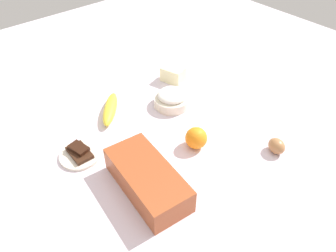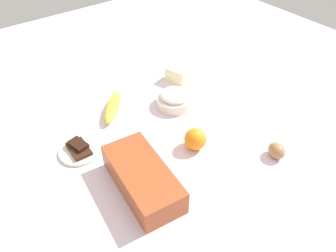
{
  "view_description": "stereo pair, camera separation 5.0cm",
  "coord_description": "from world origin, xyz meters",
  "px_view_note": "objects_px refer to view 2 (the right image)",
  "views": [
    {
      "loc": [
        -0.63,
        0.54,
        0.76
      ],
      "look_at": [
        0.0,
        0.0,
        0.04
      ],
      "focal_mm": 35.47,
      "sensor_mm": 36.0,
      "label": 1
    },
    {
      "loc": [
        -0.67,
        0.5,
        0.76
      ],
      "look_at": [
        0.0,
        0.0,
        0.04
      ],
      "focal_mm": 35.47,
      "sensor_mm": 36.0,
      "label": 2
    }
  ],
  "objects_px": {
    "banana": "(113,107)",
    "butter_block": "(178,74)",
    "loaf_pan": "(143,178)",
    "orange_fruit": "(195,139)",
    "egg_near_butter": "(277,151)",
    "chocolate_plate": "(79,150)",
    "flour_bowl": "(175,99)"
  },
  "relations": [
    {
      "from": "banana",
      "to": "butter_block",
      "type": "height_order",
      "value": "butter_block"
    },
    {
      "from": "loaf_pan",
      "to": "orange_fruit",
      "type": "bearing_deg",
      "value": -74.46
    },
    {
      "from": "orange_fruit",
      "to": "egg_near_butter",
      "type": "height_order",
      "value": "orange_fruit"
    },
    {
      "from": "chocolate_plate",
      "to": "banana",
      "type": "bearing_deg",
      "value": -58.0
    },
    {
      "from": "loaf_pan",
      "to": "butter_block",
      "type": "height_order",
      "value": "loaf_pan"
    },
    {
      "from": "chocolate_plate",
      "to": "flour_bowl",
      "type": "bearing_deg",
      "value": -88.21
    },
    {
      "from": "banana",
      "to": "orange_fruit",
      "type": "height_order",
      "value": "orange_fruit"
    },
    {
      "from": "egg_near_butter",
      "to": "chocolate_plate",
      "type": "distance_m",
      "value": 0.63
    },
    {
      "from": "orange_fruit",
      "to": "chocolate_plate",
      "type": "bearing_deg",
      "value": 56.45
    },
    {
      "from": "butter_block",
      "to": "chocolate_plate",
      "type": "xyz_separation_m",
      "value": [
        -0.14,
        0.51,
        -0.02
      ]
    },
    {
      "from": "flour_bowl",
      "to": "banana",
      "type": "bearing_deg",
      "value": 61.84
    },
    {
      "from": "flour_bowl",
      "to": "orange_fruit",
      "type": "height_order",
      "value": "orange_fruit"
    },
    {
      "from": "egg_near_butter",
      "to": "orange_fruit",
      "type": "bearing_deg",
      "value": 43.93
    },
    {
      "from": "banana",
      "to": "chocolate_plate",
      "type": "bearing_deg",
      "value": 122.0
    },
    {
      "from": "loaf_pan",
      "to": "orange_fruit",
      "type": "height_order",
      "value": "loaf_pan"
    },
    {
      "from": "egg_near_butter",
      "to": "banana",
      "type": "bearing_deg",
      "value": 29.9
    },
    {
      "from": "butter_block",
      "to": "egg_near_butter",
      "type": "height_order",
      "value": "butter_block"
    },
    {
      "from": "flour_bowl",
      "to": "egg_near_butter",
      "type": "bearing_deg",
      "value": -167.26
    },
    {
      "from": "banana",
      "to": "orange_fruit",
      "type": "distance_m",
      "value": 0.35
    },
    {
      "from": "flour_bowl",
      "to": "banana",
      "type": "xyz_separation_m",
      "value": [
        0.11,
        0.2,
        -0.01
      ]
    },
    {
      "from": "chocolate_plate",
      "to": "orange_fruit",
      "type": "bearing_deg",
      "value": -123.55
    },
    {
      "from": "flour_bowl",
      "to": "egg_near_butter",
      "type": "relative_size",
      "value": 2.24
    },
    {
      "from": "butter_block",
      "to": "banana",
      "type": "bearing_deg",
      "value": 92.73
    },
    {
      "from": "loaf_pan",
      "to": "orange_fruit",
      "type": "relative_size",
      "value": 4.09
    },
    {
      "from": "flour_bowl",
      "to": "chocolate_plate",
      "type": "distance_m",
      "value": 0.4
    },
    {
      "from": "loaf_pan",
      "to": "chocolate_plate",
      "type": "xyz_separation_m",
      "value": [
        0.24,
        0.08,
        -0.03
      ]
    },
    {
      "from": "loaf_pan",
      "to": "flour_bowl",
      "type": "bearing_deg",
      "value": -44.42
    },
    {
      "from": "loaf_pan",
      "to": "egg_near_butter",
      "type": "bearing_deg",
      "value": -103.71
    },
    {
      "from": "butter_block",
      "to": "egg_near_butter",
      "type": "relative_size",
      "value": 1.49
    },
    {
      "from": "loaf_pan",
      "to": "banana",
      "type": "distance_m",
      "value": 0.38
    },
    {
      "from": "loaf_pan",
      "to": "egg_near_butter",
      "type": "height_order",
      "value": "loaf_pan"
    },
    {
      "from": "flour_bowl",
      "to": "egg_near_butter",
      "type": "distance_m",
      "value": 0.41
    }
  ]
}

